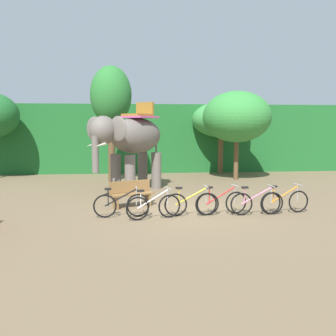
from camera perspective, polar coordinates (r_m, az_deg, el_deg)
ground_plane at (r=13.11m, az=2.33°, el=-6.10°), size 80.00×80.00×0.00m
foliage_hedge at (r=26.09m, az=-1.85°, el=4.43°), size 36.00×6.00×4.01m
tree_center at (r=19.85m, az=-8.20°, el=10.09°), size 2.02×2.02×5.68m
tree_center_left at (r=23.06m, az=7.61°, el=6.87°), size 3.33×3.33×4.13m
tree_center_right at (r=20.60m, az=9.87°, el=7.25°), size 3.48×3.48×4.52m
elephant at (r=16.67m, az=-5.30°, el=4.12°), size 3.52×3.82×3.78m
bike_black at (r=12.16m, az=-6.72°, el=-5.26°), size 1.71×0.52×0.92m
bike_white at (r=11.85m, az=-2.09°, el=-5.52°), size 1.67×0.61×0.92m
bike_yellow at (r=12.29m, az=3.42°, el=-5.10°), size 1.71×0.52×0.92m
bike_red at (r=12.53m, az=7.64°, el=-4.93°), size 1.70×0.52×0.92m
bike_pink at (r=12.68m, az=12.65°, el=-4.89°), size 1.71×0.52×0.92m
bike_orange at (r=13.13m, az=16.40°, el=-4.62°), size 1.69×0.52×0.92m
wooden_bench at (r=13.64m, az=-5.31°, el=-3.60°), size 1.54×0.97×0.89m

